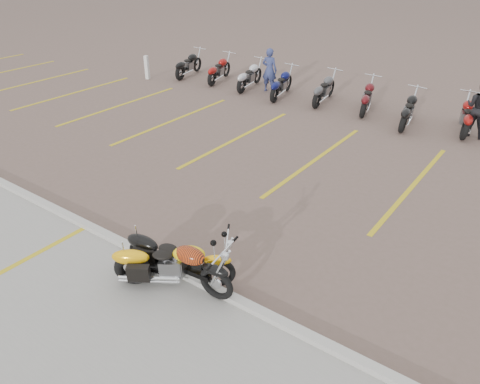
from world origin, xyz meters
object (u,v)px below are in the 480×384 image
at_px(yellow_cruiser, 172,264).
at_px(person_b, 480,108).
at_px(flame_cruiser, 177,262).
at_px(person_a, 269,70).
at_px(bollard, 147,67).

relative_size(yellow_cruiser, person_b, 1.05).
bearing_deg(flame_cruiser, person_a, 109.56).
xyz_separation_m(person_a, person_b, (7.77, -0.23, 0.04)).
relative_size(flame_cruiser, person_b, 1.24).
distance_m(person_b, bollard, 13.14).
xyz_separation_m(yellow_cruiser, flame_cruiser, (0.04, 0.09, 0.01)).
bearing_deg(yellow_cruiser, person_b, 43.32).
bearing_deg(bollard, flame_cruiser, -41.83).
bearing_deg(person_b, flame_cruiser, 93.31).
relative_size(flame_cruiser, person_a, 1.30).
height_order(person_a, person_b, person_b).
distance_m(flame_cruiser, person_b, 11.01).
height_order(yellow_cruiser, person_a, person_a).
bearing_deg(flame_cruiser, yellow_cruiser, -121.04).
relative_size(yellow_cruiser, person_a, 1.10).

